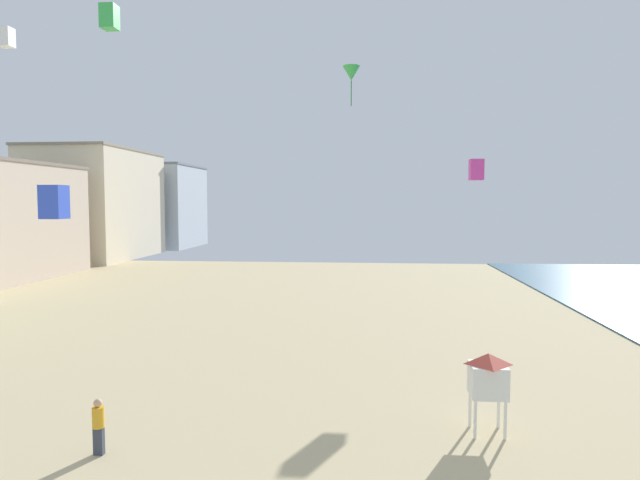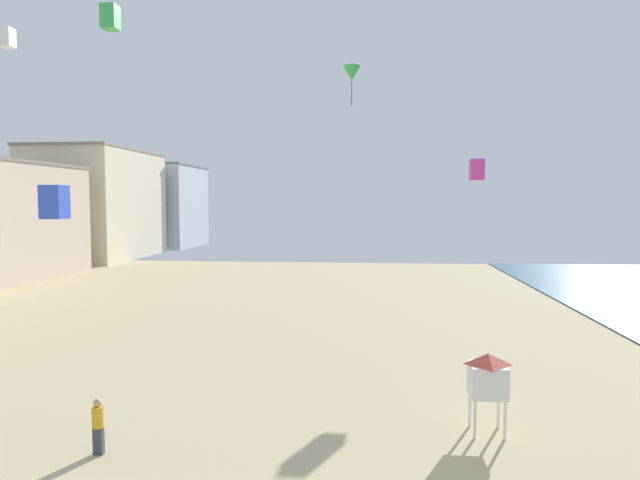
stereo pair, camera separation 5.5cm
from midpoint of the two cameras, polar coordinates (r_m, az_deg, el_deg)
The scene contains 9 objects.
boardwalk_hotel_far at distance 77.30m, azimuth -22.14°, elevation 3.48°, with size 11.55×18.40×14.03m.
boardwalk_hotel_distant at distance 93.53m, azimuth -17.09°, elevation 3.37°, with size 14.50×14.87×13.19m.
kite_flyer at distance 17.85m, azimuth -22.04°, elevation -17.18°, with size 0.34×0.34×1.64m.
lifeguard_stand at distance 18.51m, azimuth 16.90°, elevation -13.29°, with size 1.10×1.10×2.55m.
kite_white_box at distance 32.80m, azimuth -29.75°, elevation 17.75°, with size 0.60×0.60×0.95m.
kite_magenta_box at distance 32.72m, azimuth 15.82°, elevation 7.01°, with size 0.75×0.75×1.19m.
kite_green_delta at distance 32.93m, azimuth 3.21°, elevation 16.83°, with size 0.99×0.99×2.26m.
kite_blue_box_2 at distance 25.49m, azimuth -25.87°, elevation 3.56°, with size 0.89×0.89×1.40m.
kite_green_box at distance 39.03m, azimuth -21.00°, elevation 20.74°, with size 0.94×0.94×1.48m.
Camera 1 is at (5.69, -5.70, 7.27)m, focal length 30.93 mm.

